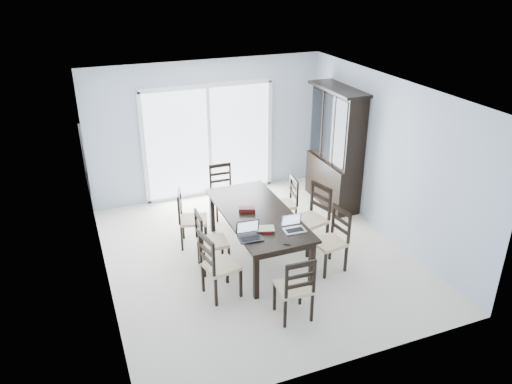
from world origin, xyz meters
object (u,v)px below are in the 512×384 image
chair_left_near (214,259)px  cell_phone (287,244)px  dining_table (258,217)px  chair_left_far (187,212)px  chair_end_far (222,185)px  laptop_dark (250,235)px  china_hutch (335,149)px  chair_left_mid (206,235)px  chair_right_far (288,197)px  game_box (247,209)px  laptop_silver (294,228)px  chair_right_near (335,233)px  chair_end_near (297,283)px  hot_tub (173,159)px  chair_right_mid (315,210)px

chair_left_near → cell_phone: size_ratio=11.47×
dining_table → cell_phone: 1.00m
chair_left_far → chair_end_far: size_ratio=1.01×
laptop_dark → china_hutch: bearing=43.3°
chair_left_mid → chair_right_far: 1.85m
cell_phone → game_box: game_box is taller
dining_table → chair_left_far: chair_left_far is taller
china_hutch → game_box: (-2.15, -1.15, -0.29)m
laptop_silver → chair_left_mid: bearing=153.4°
chair_right_near → cell_phone: 0.96m
chair_end_far → laptop_dark: (-0.32, -2.24, 0.23)m
china_hutch → game_box: 2.46m
game_box → dining_table: bearing=-37.0°
chair_end_far → cell_phone: size_ratio=11.02×
chair_left_far → chair_end_near: (0.79, -2.33, -0.01)m
chair_right_far → chair_end_far: chair_end_far is taller
chair_left_near → chair_right_far: 2.30m
dining_table → hot_tub: size_ratio=1.25×
chair_left_mid → chair_left_far: chair_left_far is taller
chair_end_far → laptop_dark: size_ratio=3.15×
chair_left_mid → cell_phone: 1.27m
chair_end_far → hot_tub: chair_end_far is taller
chair_right_far → hot_tub: bearing=33.2°
chair_left_mid → chair_end_far: size_ratio=1.01×
chair_end_far → laptop_dark: chair_end_far is taller
chair_left_near → chair_left_far: chair_left_near is taller
china_hutch → cell_phone: (-2.00, -2.25, -0.32)m
laptop_silver → cell_phone: size_ratio=3.17×
chair_left_far → chair_end_far: chair_left_far is taller
game_box → chair_left_near: bearing=-132.5°
chair_right_mid → chair_end_far: 1.90m
chair_left_far → cell_phone: 1.97m
chair_right_far → game_box: bearing=129.1°
chair_end_far → china_hutch: bearing=173.4°
dining_table → chair_end_far: (-0.06, 1.55, -0.10)m
chair_left_far → game_box: size_ratio=4.43×
dining_table → chair_right_mid: size_ratio=1.82×
china_hutch → chair_left_near: size_ratio=1.95×
chair_right_near → hot_tub: (-1.44, 4.21, -0.15)m
dining_table → chair_end_far: bearing=92.4°
china_hutch → laptop_dark: (-2.40, -1.94, -0.27)m
game_box → chair_right_far: bearing=31.9°
chair_left_mid → hot_tub: size_ratio=0.62×
chair_right_far → chair_left_near: bearing=137.0°
cell_phone → china_hutch: bearing=82.2°
dining_table → laptop_dark: size_ratio=6.40×
china_hutch → chair_end_near: 3.61m
chair_right_near → chair_right_mid: bearing=-9.4°
chair_right_far → laptop_silver: bearing=165.2°
chair_right_mid → cell_phone: bearing=121.3°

